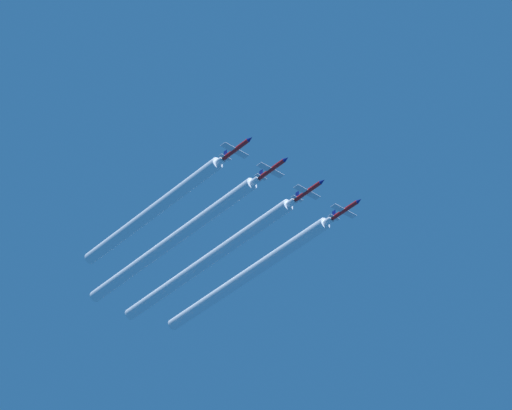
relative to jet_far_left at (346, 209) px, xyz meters
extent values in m
cylinder|color=red|center=(0.00, -0.29, -0.03)|extent=(1.00, 8.61, 1.00)
cone|color=navy|center=(0.00, 4.74, -0.03)|extent=(0.95, 1.45, 0.95)
ellipsoid|color=#0C263F|center=(0.00, 1.61, 0.40)|extent=(0.55, 1.99, 0.45)
cube|color=silver|center=(0.00, -0.72, -0.10)|extent=(7.25, 1.72, 0.11)
cube|color=silver|center=(0.00, -4.19, -0.03)|extent=(3.08, 1.00, 0.11)
cube|color=navy|center=(0.00, -4.12, 1.24)|extent=(0.09, 1.18, 1.54)
cylinder|color=black|center=(0.00, -4.82, -0.03)|extent=(0.75, 0.54, 0.75)
cylinder|color=red|center=(11.98, -0.37, -0.27)|extent=(1.00, 8.61, 1.00)
cone|color=navy|center=(11.98, 4.65, -0.27)|extent=(0.95, 1.45, 0.95)
ellipsoid|color=#0C263F|center=(11.98, 1.52, 0.15)|extent=(0.55, 1.99, 0.45)
cube|color=silver|center=(11.98, -0.80, -0.34)|extent=(7.25, 1.72, 0.11)
cube|color=silver|center=(11.98, -4.28, -0.27)|extent=(3.08, 1.00, 0.11)
cube|color=navy|center=(11.98, -4.21, 1.00)|extent=(0.09, 1.18, 1.54)
cylinder|color=black|center=(11.98, -4.90, -0.27)|extent=(0.75, 0.54, 0.75)
cylinder|color=red|center=(23.76, -0.04, 0.01)|extent=(1.00, 8.61, 1.00)
cone|color=navy|center=(23.76, 4.98, 0.01)|extent=(0.95, 1.45, 0.95)
ellipsoid|color=#0C263F|center=(23.76, 1.85, 0.44)|extent=(0.55, 1.99, 0.45)
cube|color=silver|center=(23.76, -0.48, -0.06)|extent=(7.25, 1.72, 0.11)
cube|color=silver|center=(23.76, -3.95, 0.01)|extent=(3.08, 1.00, 0.11)
cube|color=navy|center=(23.76, -3.88, 1.28)|extent=(0.09, 1.18, 1.54)
cylinder|color=black|center=(23.76, -4.58, 0.01)|extent=(0.75, 0.54, 0.75)
cylinder|color=red|center=(34.75, -0.03, 0.08)|extent=(1.00, 8.61, 1.00)
cone|color=navy|center=(34.75, 5.00, 0.08)|extent=(0.95, 1.45, 0.95)
ellipsoid|color=#0C263F|center=(34.75, 1.86, 0.51)|extent=(0.55, 1.99, 0.45)
cube|color=silver|center=(34.75, -0.46, 0.01)|extent=(7.25, 1.72, 0.11)
cube|color=silver|center=(34.75, -3.94, 0.08)|extent=(3.08, 1.00, 0.11)
cube|color=navy|center=(34.75, -3.87, 1.35)|extent=(0.09, 1.18, 1.54)
cylinder|color=black|center=(34.75, -4.56, 0.08)|extent=(0.75, 0.54, 0.75)
cylinder|color=white|center=(0.00, -31.06, -0.03)|extent=(1.63, 52.34, 1.63)
cylinder|color=white|center=(0.00, -37.34, -0.03)|extent=(3.09, 60.19, 3.09)
cylinder|color=white|center=(11.98, -32.47, -0.27)|extent=(1.63, 54.99, 1.63)
cylinder|color=white|center=(11.98, -39.07, -0.27)|extent=(3.09, 63.24, 3.09)
cylinder|color=white|center=(23.76, -32.09, 0.01)|extent=(1.63, 54.88, 1.63)
cylinder|color=white|center=(23.76, -38.67, 0.01)|extent=(3.09, 63.11, 3.09)
cylinder|color=white|center=(34.75, -26.67, 0.08)|extent=(1.63, 44.08, 1.63)
cylinder|color=white|center=(34.75, -31.96, 0.08)|extent=(3.09, 50.69, 3.09)
camera|label=1|loc=(209.43, 209.15, -225.50)|focal=107.94mm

